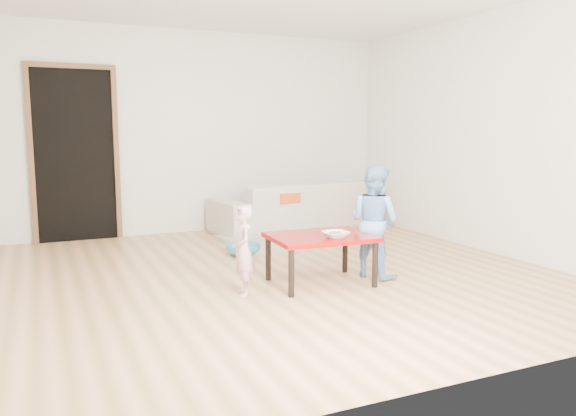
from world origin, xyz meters
TOP-DOWN VIEW (x-y plane):
  - floor at (0.00, 0.00)m, footprint 5.00×5.00m
  - back_wall at (0.00, 2.50)m, footprint 5.00×0.02m
  - right_wall at (2.50, 0.00)m, footprint 0.02×5.00m
  - doorway at (-1.60, 2.48)m, footprint 1.02×0.08m
  - sofa at (1.12, 2.05)m, footprint 2.31×1.10m
  - cushion at (0.88, 1.79)m, footprint 0.54×0.50m
  - red_table at (0.20, -0.46)m, footprint 0.90×0.69m
  - bowl at (0.25, -0.63)m, footprint 0.22×0.22m
  - broccoli at (0.25, -0.63)m, footprint 0.12×0.12m
  - child_pink at (-0.54, -0.51)m, footprint 0.22×0.29m
  - child_blue at (0.76, -0.43)m, footprint 0.54×0.60m
  - basin at (-0.05, 0.88)m, footprint 0.37×0.37m
  - blanket at (0.59, 1.35)m, footprint 1.37×1.19m

SIDE VIEW (x-z plane):
  - floor at x=0.00m, z-range -0.01..0.01m
  - blanket at x=0.59m, z-range 0.00..0.06m
  - basin at x=-0.05m, z-range 0.00..0.12m
  - red_table at x=0.20m, z-range 0.00..0.44m
  - sofa at x=1.12m, z-range 0.00..0.65m
  - child_pink at x=-0.54m, z-range 0.00..0.74m
  - bowl at x=0.25m, z-range 0.44..0.49m
  - broccoli at x=0.25m, z-range 0.44..0.49m
  - cushion at x=0.88m, z-range 0.43..0.56m
  - child_blue at x=0.76m, z-range 0.00..1.02m
  - doorway at x=-1.60m, z-range -0.03..2.08m
  - back_wall at x=0.00m, z-range 0.00..2.60m
  - right_wall at x=2.50m, z-range 0.00..2.60m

